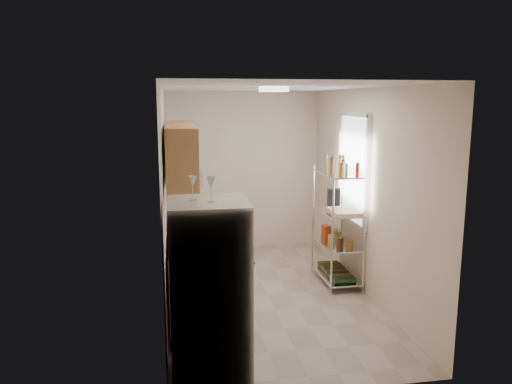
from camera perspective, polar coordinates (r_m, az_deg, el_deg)
room at (r=6.14m, az=1.41°, el=-0.34°), size 2.52×4.42×2.62m
counter_run at (r=6.66m, az=-7.19°, el=-7.06°), size 0.63×3.51×0.90m
upper_cabinets at (r=6.05m, az=-8.64°, el=4.28°), size 0.33×2.20×0.72m
range_hood at (r=6.90m, az=-8.21°, el=1.51°), size 0.50×0.60×0.12m
window at (r=6.76m, az=11.10°, el=2.61°), size 0.06×1.00×1.46m
bakers_rack at (r=6.71m, az=9.37°, el=-1.22°), size 0.45×0.90×1.73m
ceiling_dome at (r=5.74m, az=2.04°, el=11.66°), size 0.34×0.34×0.05m
refrigerator at (r=4.39m, az=-5.33°, el=-11.44°), size 0.67×0.67×1.62m
wine_glass_a at (r=4.17m, az=-7.24°, el=0.42°), size 0.07×0.07×0.21m
wine_glass_b at (r=4.07m, az=-5.17°, el=0.27°), size 0.08×0.08×0.21m
rice_cooker at (r=6.29m, az=-7.78°, el=-2.95°), size 0.25×0.25×0.20m
frying_pan_large at (r=6.78m, az=-8.01°, el=-2.68°), size 0.26×0.26×0.04m
frying_pan_small at (r=6.90m, az=-6.99°, el=-2.42°), size 0.29×0.29×0.04m
cutting_board at (r=6.60m, az=10.16°, el=-2.16°), size 0.38×0.49×0.03m
espresso_machine at (r=6.97m, az=8.86°, el=-0.45°), size 0.20×0.26×0.27m
storage_bag at (r=7.11m, az=8.02°, el=-4.41°), size 0.11×0.14×0.15m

